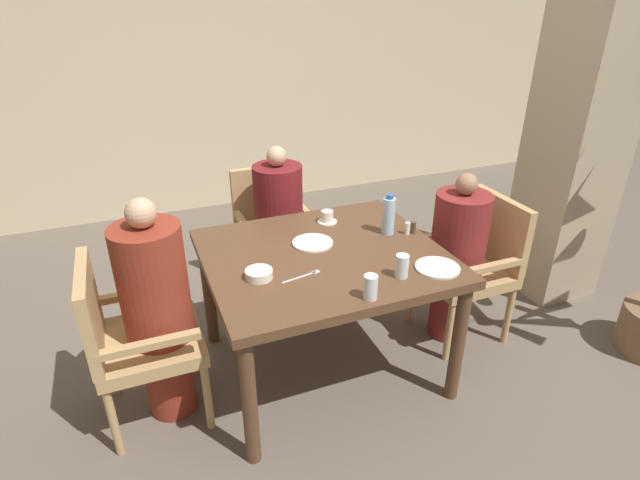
# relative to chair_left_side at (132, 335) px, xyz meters

# --- Properties ---
(ground_plane) EXTENTS (16.00, 16.00, 0.00)m
(ground_plane) POSITION_rel_chair_left_side_xyz_m (0.99, 0.00, -0.50)
(ground_plane) COLOR #60564C
(wall_back) EXTENTS (8.00, 0.06, 2.80)m
(wall_back) POSITION_rel_chair_left_side_xyz_m (0.99, 2.70, 0.90)
(wall_back) COLOR beige
(wall_back) RESTS_ON ground_plane
(pillar_stone) EXTENTS (0.48, 0.48, 2.70)m
(pillar_stone) POSITION_rel_chair_left_side_xyz_m (2.87, 0.22, 0.85)
(pillar_stone) COLOR tan
(pillar_stone) RESTS_ON ground_plane
(dining_table) EXTENTS (1.22, 1.08, 0.75)m
(dining_table) POSITION_rel_chair_left_side_xyz_m (0.99, 0.00, 0.16)
(dining_table) COLOR brown
(dining_table) RESTS_ON ground_plane
(chair_left_side) EXTENTS (0.50, 0.50, 0.89)m
(chair_left_side) POSITION_rel_chair_left_side_xyz_m (0.00, 0.00, 0.00)
(chair_left_side) COLOR tan
(chair_left_side) RESTS_ON ground_plane
(diner_in_left_chair) EXTENTS (0.32, 0.32, 1.19)m
(diner_in_left_chair) POSITION_rel_chair_left_side_xyz_m (0.13, 0.00, 0.11)
(diner_in_left_chair) COLOR maroon
(diner_in_left_chair) RESTS_ON ground_plane
(chair_far_side) EXTENTS (0.50, 0.50, 0.89)m
(chair_far_side) POSITION_rel_chair_left_side_xyz_m (0.99, 0.92, 0.00)
(chair_far_side) COLOR tan
(chair_far_side) RESTS_ON ground_plane
(diner_in_far_chair) EXTENTS (0.32, 0.32, 1.11)m
(diner_in_far_chair) POSITION_rel_chair_left_side_xyz_m (0.99, 0.79, 0.07)
(diner_in_far_chair) COLOR maroon
(diner_in_far_chair) RESTS_ON ground_plane
(chair_right_side) EXTENTS (0.50, 0.50, 0.89)m
(chair_right_side) POSITION_rel_chair_left_side_xyz_m (1.98, 0.00, 0.00)
(chair_right_side) COLOR tan
(chair_right_side) RESTS_ON ground_plane
(diner_in_right_chair) EXTENTS (0.32, 0.32, 1.08)m
(diner_in_right_chair) POSITION_rel_chair_left_side_xyz_m (1.85, 0.00, 0.05)
(diner_in_right_chair) COLOR maroon
(diner_in_right_chair) RESTS_ON ground_plane
(plate_main_left) EXTENTS (0.22, 0.22, 0.01)m
(plate_main_left) POSITION_rel_chair_left_side_xyz_m (0.97, 0.12, 0.25)
(plate_main_left) COLOR white
(plate_main_left) RESTS_ON dining_table
(plate_main_right) EXTENTS (0.22, 0.22, 0.01)m
(plate_main_right) POSITION_rel_chair_left_side_xyz_m (1.45, -0.36, 0.25)
(plate_main_right) COLOR white
(plate_main_right) RESTS_ON dining_table
(teacup_with_saucer) EXTENTS (0.12, 0.12, 0.07)m
(teacup_with_saucer) POSITION_rel_chair_left_side_xyz_m (1.15, 0.35, 0.28)
(teacup_with_saucer) COLOR white
(teacup_with_saucer) RESTS_ON dining_table
(bowl_small) EXTENTS (0.13, 0.13, 0.04)m
(bowl_small) POSITION_rel_chair_left_side_xyz_m (0.61, -0.12, 0.27)
(bowl_small) COLOR white
(bowl_small) RESTS_ON dining_table
(water_bottle) EXTENTS (0.07, 0.07, 0.23)m
(water_bottle) POSITION_rel_chair_left_side_xyz_m (1.41, 0.09, 0.36)
(water_bottle) COLOR #A3C6DB
(water_bottle) RESTS_ON dining_table
(glass_tall_near) EXTENTS (0.06, 0.06, 0.12)m
(glass_tall_near) POSITION_rel_chair_left_side_xyz_m (1.24, -0.36, 0.31)
(glass_tall_near) COLOR silver
(glass_tall_near) RESTS_ON dining_table
(glass_tall_mid) EXTENTS (0.06, 0.06, 0.12)m
(glass_tall_mid) POSITION_rel_chair_left_side_xyz_m (1.02, -0.47, 0.31)
(glass_tall_mid) COLOR silver
(glass_tall_mid) RESTS_ON dining_table
(salt_shaker) EXTENTS (0.03, 0.03, 0.07)m
(salt_shaker) POSITION_rel_chair_left_side_xyz_m (1.51, 0.03, 0.28)
(salt_shaker) COLOR white
(salt_shaker) RESTS_ON dining_table
(pepper_shaker) EXTENTS (0.03, 0.03, 0.07)m
(pepper_shaker) POSITION_rel_chair_left_side_xyz_m (1.55, 0.03, 0.28)
(pepper_shaker) COLOR #4C3D2D
(pepper_shaker) RESTS_ON dining_table
(fork_beside_plate) EXTENTS (0.20, 0.06, 0.00)m
(fork_beside_plate) POSITION_rel_chair_left_side_xyz_m (0.82, -0.18, 0.25)
(fork_beside_plate) COLOR silver
(fork_beside_plate) RESTS_ON dining_table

